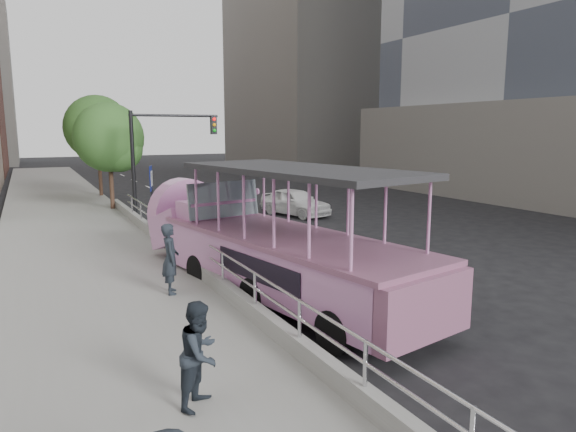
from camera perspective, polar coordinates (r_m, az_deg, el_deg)
name	(u,v)px	position (r m, az deg, el deg)	size (l,w,h in m)	color
ground	(330,288)	(14.41, 4.70, -7.99)	(160.00, 160.00, 0.00)	black
sidewalk	(75,236)	(22.12, -22.61, -2.11)	(5.50, 80.00, 0.30)	gray
kerb_wall	(199,268)	(14.80, -9.85, -5.70)	(0.24, 30.00, 0.36)	#9E9E99
guardrail	(198,245)	(14.64, -9.93, -3.20)	(0.07, 22.00, 0.71)	silver
duck_boat	(264,246)	(13.67, -2.67, -3.37)	(4.36, 10.69, 3.46)	black
car	(295,202)	(26.30, 0.80, 1.59)	(1.65, 4.09, 1.39)	white
pedestrian_near	(170,259)	(13.08, -12.94, -4.64)	(0.65, 0.42, 1.77)	#222932
pedestrian_mid	(200,354)	(7.88, -9.72, -14.85)	(0.78, 0.60, 1.60)	#222932
parking_sign	(152,195)	(20.62, -14.90, 2.28)	(0.24, 0.64, 2.97)	black
traffic_signal	(159,148)	(24.81, -14.18, 7.32)	(4.20, 0.32, 5.20)	black
street_tree_near	(111,140)	(27.88, -19.05, 7.96)	(3.52, 3.52, 5.72)	#342318
street_tree_far	(99,130)	(33.85, -20.22, 8.91)	(3.97, 3.97, 6.45)	#342318
midrise_stone_a	(333,29)	(64.21, 4.97, 19.97)	(20.00, 20.00, 32.00)	slate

